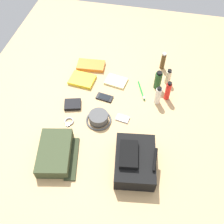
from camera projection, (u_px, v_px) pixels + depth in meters
ground_plane at (112, 117)px, 1.73m from camera, size 2.64×2.02×0.02m
backpack at (135, 161)px, 1.46m from camera, size 0.33×0.26×0.14m
toiletry_pouch at (56, 153)px, 1.52m from camera, size 0.32×0.28×0.08m
bucket_hat at (99, 118)px, 1.68m from camera, size 0.17×0.17×0.06m
cologne_bottle at (163, 61)px, 1.95m from camera, size 0.03×0.03×0.14m
lotion_bottle at (168, 77)px, 1.86m from camera, size 0.04×0.04×0.12m
shampoo_bottle at (158, 80)px, 1.83m from camera, size 0.05×0.05×0.14m
sunscreen_spray at (168, 91)px, 1.76m from camera, size 0.04×0.04×0.15m
toothpaste_tube at (158, 96)px, 1.74m from camera, size 0.04×0.04×0.14m
paperback_novel at (91, 66)px, 2.00m from camera, size 0.13×0.21×0.03m
travel_guidebook at (82, 80)px, 1.91m from camera, size 0.15×0.19×0.02m
cell_phone at (104, 97)px, 1.81m from camera, size 0.07×0.12×0.01m
media_player at (123, 118)px, 1.70m from camera, size 0.07×0.09×0.01m
wristwatch at (69, 122)px, 1.69m from camera, size 0.07×0.06×0.01m
toothbrush at (142, 91)px, 1.84m from camera, size 0.17×0.08×0.02m
wallet at (73, 104)px, 1.77m from camera, size 0.12×0.13×0.02m
notepad at (116, 81)px, 1.90m from camera, size 0.14×0.17×0.02m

